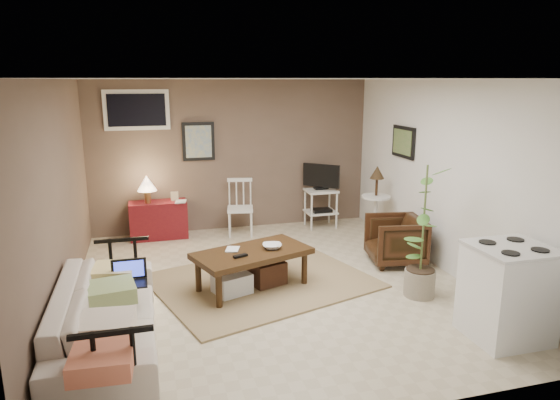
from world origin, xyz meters
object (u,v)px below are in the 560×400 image
object	(u,v)px
potted_plant	(423,227)
red_console	(158,216)
sofa	(105,307)
coffee_table	(252,267)
side_table	(376,194)
spindle_chair	(240,209)
armchair	(395,238)
tv_stand	(321,194)
stove	(508,292)

from	to	relation	value
potted_plant	red_console	bearing A→B (deg)	133.12
sofa	coffee_table	bearing A→B (deg)	-57.50
red_console	side_table	world-z (taller)	side_table
coffee_table	red_console	world-z (taller)	red_console
red_console	spindle_chair	size ratio (longest dim) A/B	1.14
red_console	coffee_table	bearing A→B (deg)	-66.73
coffee_table	armchair	distance (m)	2.05
coffee_table	tv_stand	world-z (taller)	tv_stand
red_console	stove	distance (m)	5.06
tv_stand	sofa	bearing A→B (deg)	-135.07
tv_stand	side_table	bearing A→B (deg)	-57.23
tv_stand	armchair	distance (m)	1.91
spindle_chair	armchair	bearing A→B (deg)	-46.16
tv_stand	potted_plant	xyz separation A→B (m)	(0.15, -2.88, 0.25)
tv_stand	armchair	world-z (taller)	tv_stand
coffee_table	armchair	size ratio (longest dim) A/B	2.09
side_table	stove	bearing A→B (deg)	-92.37
potted_plant	tv_stand	bearing A→B (deg)	92.95
side_table	armchair	xyz separation A→B (m)	(-0.18, -0.99, -0.36)
spindle_chair	stove	distance (m)	4.28
side_table	potted_plant	world-z (taller)	potted_plant
tv_stand	stove	world-z (taller)	tv_stand
side_table	stove	distance (m)	3.07
potted_plant	side_table	bearing A→B (deg)	78.36
red_console	armchair	distance (m)	3.59
sofa	red_console	xyz separation A→B (m)	(0.56, 3.27, -0.08)
sofa	spindle_chair	xyz separation A→B (m)	(1.82, 3.13, -0.01)
side_table	coffee_table	bearing A→B (deg)	-149.00
armchair	potted_plant	xyz separation A→B (m)	(-0.23, -1.01, 0.46)
coffee_table	spindle_chair	distance (m)	2.17
spindle_chair	side_table	bearing A→B (deg)	-23.14
spindle_chair	stove	bearing A→B (deg)	-65.09
spindle_chair	side_table	size ratio (longest dim) A/B	0.76
red_console	tv_stand	world-z (taller)	tv_stand
sofa	stove	size ratio (longest dim) A/B	2.35
sofa	side_table	size ratio (longest dim) A/B	1.88
side_table	potted_plant	distance (m)	2.05
sofa	stove	xyz separation A→B (m)	(3.62, -0.75, 0.03)
spindle_chair	stove	world-z (taller)	stove
sofa	tv_stand	bearing A→B (deg)	-45.07
stove	side_table	bearing A→B (deg)	87.63
stove	spindle_chair	bearing A→B (deg)	114.91
potted_plant	sofa	bearing A→B (deg)	-174.80
coffee_table	tv_stand	size ratio (longest dim) A/B	1.39
red_console	armchair	bearing A→B (deg)	-33.00
red_console	stove	bearing A→B (deg)	-52.64
sofa	stove	distance (m)	3.70
coffee_table	stove	world-z (taller)	stove
coffee_table	side_table	xyz separation A→B (m)	(2.21, 1.33, 0.43)
red_console	armchair	xyz separation A→B (m)	(3.01, -1.95, 0.01)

